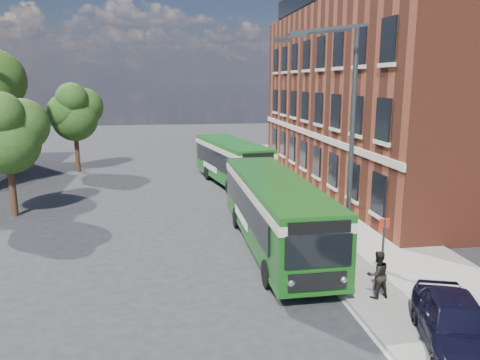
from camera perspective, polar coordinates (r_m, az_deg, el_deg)
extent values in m
plane|color=#262629|center=(19.78, -3.79, -8.99)|extent=(120.00, 120.00, 0.00)
cube|color=gray|center=(28.64, 8.79, -2.31)|extent=(6.00, 48.00, 0.15)
cube|color=beige|center=(27.89, 2.80, -2.71)|extent=(0.12, 48.00, 0.01)
cube|color=brown|center=(34.19, 18.44, 9.58)|extent=(12.00, 26.00, 12.00)
cube|color=beige|center=(32.06, 8.47, 5.63)|extent=(0.12, 26.00, 0.35)
cylinder|color=#3B3E40|center=(19.06, 12.78, -9.62)|extent=(0.44, 0.44, 0.30)
cylinder|color=#3B3E40|center=(17.95, 13.42, 3.42)|extent=(0.18, 0.18, 9.00)
cube|color=#3B3E40|center=(16.85, 10.88, 17.67)|extent=(2.58, 0.46, 0.37)
cube|color=#3B3E40|center=(17.98, 9.54, 17.34)|extent=(2.58, 0.46, 0.37)
cube|color=#3B3E40|center=(16.00, 7.09, 17.20)|extent=(0.55, 0.22, 0.16)
cube|color=#3B3E40|center=(18.08, 5.13, 16.63)|extent=(0.55, 0.22, 0.16)
cylinder|color=#3B3E40|center=(16.96, 16.97, -8.64)|extent=(0.08, 0.08, 2.50)
cube|color=red|center=(16.61, 17.21, -5.08)|extent=(0.35, 0.04, 0.35)
cube|color=#164E15|center=(20.09, 4.23, -3.34)|extent=(2.58, 11.55, 2.45)
cube|color=#164E15|center=(20.46, 4.17, -6.78)|extent=(2.62, 11.59, 0.14)
cube|color=black|center=(20.09, 0.48, -2.94)|extent=(0.15, 9.73, 1.10)
cube|color=black|center=(20.67, 7.49, -2.62)|extent=(0.15, 9.73, 1.10)
cube|color=beige|center=(19.89, 4.26, -1.05)|extent=(2.64, 11.61, 0.32)
cube|color=#164E15|center=(19.81, 4.28, -0.03)|extent=(2.48, 11.45, 0.12)
cube|color=black|center=(14.74, 9.57, -8.52)|extent=(2.15, 0.10, 1.05)
cube|color=black|center=(14.49, 9.68, -5.76)|extent=(2.00, 0.09, 0.38)
cube|color=black|center=(15.11, 9.45, -12.09)|extent=(1.90, 0.09, 0.55)
sphere|color=silver|center=(14.89, 6.25, -12.37)|extent=(0.26, 0.26, 0.26)
sphere|color=silver|center=(15.40, 12.48, -11.73)|extent=(0.26, 0.26, 0.26)
cube|color=black|center=(25.55, 1.20, 0.53)|extent=(2.00, 0.09, 0.90)
cube|color=white|center=(20.95, 0.12, -4.44)|extent=(0.06, 3.20, 0.45)
cylinder|color=black|center=(16.61, 3.42, -11.35)|extent=(0.29, 1.00, 1.00)
cylinder|color=black|center=(17.24, 11.16, -10.66)|extent=(0.29, 1.00, 1.00)
cylinder|color=black|center=(23.02, -0.40, -4.61)|extent=(0.29, 1.00, 1.00)
cylinder|color=black|center=(23.48, 5.27, -4.33)|extent=(0.29, 1.00, 1.00)
cube|color=#155E16|center=(32.42, -1.03, 2.57)|extent=(4.29, 9.95, 2.45)
cube|color=#155E16|center=(32.65, -1.02, 0.36)|extent=(4.34, 9.99, 0.14)
cube|color=black|center=(32.29, -3.35, 2.74)|extent=(1.57, 7.72, 1.10)
cube|color=black|center=(33.10, 0.90, 2.99)|extent=(1.57, 7.72, 1.10)
cube|color=beige|center=(32.29, -1.03, 4.02)|extent=(4.36, 10.02, 0.32)
cube|color=#155E16|center=(32.24, -1.03, 4.65)|extent=(4.17, 9.83, 0.12)
cube|color=black|center=(27.91, 2.21, 1.39)|extent=(2.13, 0.49, 1.05)
cube|color=black|center=(27.77, 2.23, 2.91)|extent=(1.98, 0.46, 0.38)
cube|color=black|center=(28.10, 2.20, -0.61)|extent=(1.88, 0.44, 0.55)
sphere|color=silver|center=(27.82, 0.56, -0.74)|extent=(0.26, 0.26, 0.26)
sphere|color=silver|center=(28.44, 3.77, -0.48)|extent=(0.26, 0.26, 0.26)
cube|color=black|center=(36.96, -3.48, 4.07)|extent=(1.98, 0.46, 0.90)
cube|color=white|center=(33.08, -3.70, 1.64)|extent=(0.65, 3.15, 0.45)
cylinder|color=black|center=(29.48, -1.26, -0.90)|extent=(0.47, 1.04, 1.00)
cylinder|color=black|center=(30.29, 2.94, -0.57)|extent=(0.47, 1.04, 1.00)
cylinder|color=black|center=(34.20, -3.97, 0.87)|extent=(0.47, 1.04, 1.00)
cylinder|color=black|center=(34.90, -0.28, 1.12)|extent=(0.47, 1.04, 1.00)
imported|color=black|center=(13.95, 24.78, -15.58)|extent=(2.98, 4.55, 1.44)
imported|color=black|center=(18.74, 13.20, -7.01)|extent=(0.81, 0.74, 1.85)
imported|color=black|center=(16.04, 16.42, -10.98)|extent=(0.85, 0.71, 1.59)
cylinder|color=#3B2715|center=(27.52, -25.98, -1.13)|extent=(0.36, 0.36, 2.81)
sphere|color=#2C4C1A|center=(27.11, -26.47, 4.14)|extent=(3.32, 3.32, 3.32)
sphere|color=#2C4C1A|center=(27.33, -25.03, 6.08)|extent=(2.81, 2.81, 2.81)
sphere|color=#2C4C1A|center=(26.37, -27.17, 7.11)|extent=(2.30, 2.30, 2.30)
cylinder|color=#3B2715|center=(39.32, -19.22, 3.15)|extent=(0.36, 0.36, 2.98)
sphere|color=#274818|center=(39.03, -19.50, 7.08)|extent=(3.52, 3.52, 3.52)
sphere|color=#274818|center=(39.39, -18.47, 8.47)|extent=(2.98, 2.98, 2.98)
sphere|color=#274818|center=(38.64, -20.57, 7.76)|extent=(2.71, 2.71, 2.71)
sphere|color=#274818|center=(38.28, -19.84, 9.31)|extent=(2.44, 2.44, 2.44)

